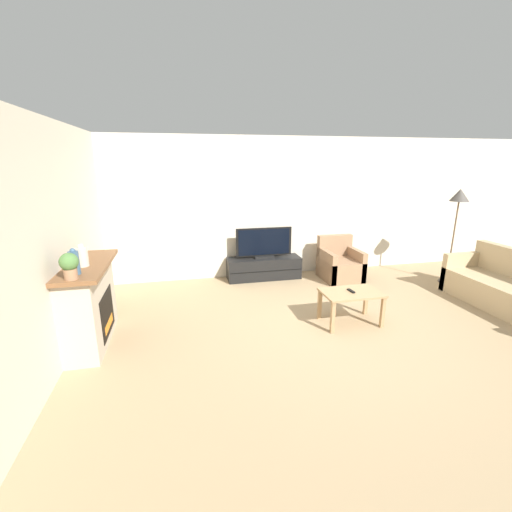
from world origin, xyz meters
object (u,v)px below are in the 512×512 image
Objects in this scene: tv_stand at (264,268)px; floor_lamp at (459,202)px; mantel_vase_centre_left at (82,256)px; coffee_table at (351,297)px; armchair at (340,265)px; mantel_vase_left at (74,262)px; fireplace at (89,303)px; remote at (351,291)px; tv at (264,244)px; potted_plant at (69,265)px.

floor_lamp is (3.37, -0.98, 1.31)m from tv_stand.
mantel_vase_centre_left reaches higher than coffee_table.
floor_lamp reaches higher than tv_stand.
mantel_vase_centre_left reaches higher than armchair.
mantel_vase_left is 6.22m from floor_lamp.
fireplace is 0.95× the size of tv_stand.
mantel_vase_centre_left is 3.49m from remote.
tv is at bearing 36.87° from mantel_vase_centre_left.
armchair is 1.95m from remote.
potted_plant reaches higher than remote.
potted_plant is (0.00, -0.48, 0.04)m from mantel_vase_centre_left.
mantel_vase_left is 1.09× the size of mantel_vase_centre_left.
fireplace is 3.45m from coffee_table.
mantel_vase_centre_left is (0.02, -0.10, 0.63)m from fireplace.
armchair is at bearing -13.11° from tv.
armchair is (4.14, 1.68, -0.89)m from mantel_vase_centre_left.
armchair is at bearing 22.16° from mantel_vase_centre_left.
floor_lamp is (3.37, -0.97, 0.82)m from tv.
coffee_table is (0.73, -2.15, -0.30)m from tv.
remote is (-0.72, -1.80, 0.21)m from armchair.
coffee_table is at bearing 5.81° from potted_plant.
fireplace is 3.33m from tv.
tv_stand is (2.71, 1.92, -0.32)m from fireplace.
potted_plant reaches higher than tv.
mantel_vase_left is 3.69m from tv_stand.
mantel_vase_left is 0.36× the size of armchair.
remote is (3.42, 0.19, -0.69)m from mantel_vase_left.
remote is at bearing 5.99° from potted_plant.
mantel_vase_centre_left is at bearing -170.20° from floor_lamp.
mantel_vase_centre_left is 0.19× the size of tv_stand.
armchair is at bearing 161.69° from floor_lamp.
armchair is (4.14, 1.99, -0.90)m from mantel_vase_left.
remote is at bearing -156.22° from floor_lamp.
tv_stand is 1.74× the size of armchair.
remote is (3.44, -0.22, -0.05)m from fireplace.
tv_stand is 1.48m from armchair.
mantel_vase_left reaches higher than tv_stand.
mantel_vase_centre_left is at bearing -143.13° from tv.
tv is 2.29m from coffee_table.
mantel_vase_centre_left reaches higher than fireplace.
potted_plant is at bearing -152.42° from armchair.
floor_lamp is at bearing -18.31° from armchair.
coffee_table reaches higher than tv_stand.
armchair is at bearing 25.70° from mantel_vase_left.
mantel_vase_left is 0.36× the size of coffee_table.
tv reaches higher than armchair.
tv is 1.54m from armchair.
coffee_table is (0.73, -2.15, 0.19)m from tv_stand.
coffee_table is (3.42, 0.35, -0.80)m from potted_plant.
remote is at bearing 3.16° from mantel_vase_left.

